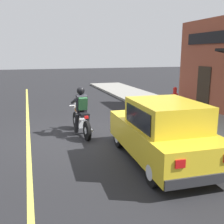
% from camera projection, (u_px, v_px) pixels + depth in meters
% --- Properties ---
extents(ground_plane, '(80.00, 80.00, 0.00)m').
position_uv_depth(ground_plane, '(85.00, 136.00, 8.67)').
color(ground_plane, black).
extents(sidewalk_curb, '(2.60, 22.00, 0.14)m').
position_uv_depth(sidewalk_curb, '(167.00, 108.00, 12.87)').
color(sidewalk_curb, gray).
rests_on(sidewalk_curb, ground).
extents(lane_stripe, '(0.12, 19.80, 0.01)m').
position_uv_depth(lane_stripe, '(28.00, 119.00, 10.92)').
color(lane_stripe, '#D1C64C').
rests_on(lane_stripe, ground).
extents(motorcycle_with_rider, '(0.58, 2.02, 1.62)m').
position_uv_depth(motorcycle_with_rider, '(81.00, 115.00, 8.74)').
color(motorcycle_with_rider, black).
rests_on(motorcycle_with_rider, ground).
extents(car_hatchback, '(1.81, 3.85, 1.57)m').
position_uv_depth(car_hatchback, '(162.00, 132.00, 6.51)').
color(car_hatchback, black).
rests_on(car_hatchback, ground).
extents(fire_hydrant, '(0.36, 0.24, 0.88)m').
position_uv_depth(fire_hydrant, '(175.00, 96.00, 13.34)').
color(fire_hydrant, red).
rests_on(fire_hydrant, sidewalk_curb).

